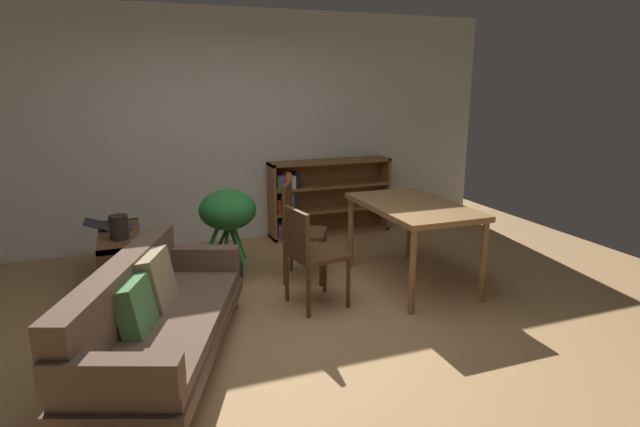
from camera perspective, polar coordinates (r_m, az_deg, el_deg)
ground_plane at (r=4.06m, az=-2.48°, el=-13.33°), size 8.16×8.16×0.00m
back_wall_panel at (r=6.24m, az=-10.54°, el=9.20°), size 6.80×0.10×2.70m
fabric_couch at (r=3.71m, az=-17.89°, el=-10.51°), size 1.38×2.06×0.73m
media_console at (r=5.28m, az=-21.04°, el=-4.70°), size 0.37×1.06×0.50m
open_laptop at (r=5.41m, az=-22.05°, el=-1.25°), size 0.44×0.30×0.10m
desk_speaker at (r=4.99m, az=-21.33°, el=-1.42°), size 0.17×0.17×0.22m
potted_floor_plant at (r=5.05m, az=-10.14°, el=-0.26°), size 0.57×0.56×0.88m
dining_table at (r=4.91m, az=10.18°, el=0.15°), size 0.80×1.34×0.78m
dining_chair_near at (r=4.36m, az=-1.14°, el=-4.15°), size 0.49×0.49×0.87m
dining_chair_far at (r=4.99m, az=-2.46°, el=-1.39°), size 0.52×0.53×0.95m
bookshelf at (r=6.52m, az=0.18°, el=1.79°), size 1.55×0.31×0.94m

